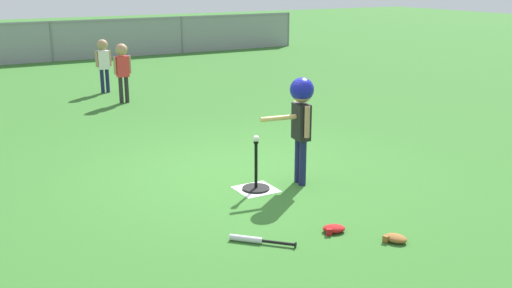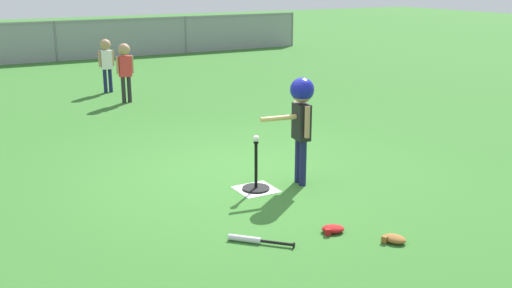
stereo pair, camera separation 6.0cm
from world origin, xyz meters
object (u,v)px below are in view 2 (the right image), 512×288
at_px(spare_bat_silver, 252,240).
at_px(batter_child, 301,109).
at_px(fielder_near_left, 106,58).
at_px(fielder_near_right, 125,65).
at_px(glove_near_bats, 333,229).
at_px(batting_tee, 256,182).
at_px(baseball_on_tee, 256,139).
at_px(glove_by_plate, 394,239).

bearing_deg(spare_bat_silver, batter_child, 41.86).
height_order(batter_child, fielder_near_left, batter_child).
xyz_separation_m(fielder_near_right, glove_near_bats, (-0.10, -6.91, -0.70)).
height_order(batter_child, spare_bat_silver, batter_child).
bearing_deg(fielder_near_right, fielder_near_left, 91.35).
bearing_deg(spare_bat_silver, fielder_near_left, 83.73).
bearing_deg(batting_tee, spare_bat_silver, -120.70).
bearing_deg(batting_tee, batter_child, -8.14).
xyz_separation_m(baseball_on_tee, glove_near_bats, (0.07, -1.41, -0.58)).
xyz_separation_m(batter_child, fielder_near_left, (-0.41, 6.79, -0.19)).
bearing_deg(batting_tee, fielder_near_right, 88.22).
bearing_deg(fielder_near_right, baseball_on_tee, -91.78).
distance_m(spare_bat_silver, glove_by_plate, 1.33).
height_order(batting_tee, spare_bat_silver, batting_tee).
bearing_deg(glove_near_bats, batting_tee, 92.81).
xyz_separation_m(batter_child, fielder_near_right, (-0.38, 5.58, -0.17)).
height_order(batting_tee, glove_near_bats, batting_tee).
distance_m(batting_tee, glove_near_bats, 1.41).
distance_m(batting_tee, baseball_on_tee, 0.53).
distance_m(baseball_on_tee, spare_bat_silver, 1.54).
bearing_deg(batting_tee, glove_near_bats, -87.19).
height_order(baseball_on_tee, fielder_near_left, fielder_near_left).
distance_m(fielder_near_right, spare_bat_silver, 6.83).
distance_m(fielder_near_left, glove_by_plate, 8.61).
bearing_deg(glove_by_plate, fielder_near_left, 91.97).
bearing_deg(glove_near_bats, batter_child, 69.96).
distance_m(baseball_on_tee, glove_near_bats, 1.52).
distance_m(batting_tee, batter_child, 1.00).
distance_m(baseball_on_tee, batter_child, 0.63).
height_order(baseball_on_tee, glove_by_plate, baseball_on_tee).
bearing_deg(fielder_near_left, batter_child, -86.54).
bearing_deg(fielder_near_right, batter_child, -86.08).
relative_size(fielder_near_right, glove_near_bats, 4.33).
bearing_deg(baseball_on_tee, glove_near_bats, -87.19).
bearing_deg(batter_child, batting_tee, 171.86).
relative_size(glove_by_plate, glove_near_bats, 1.00).
xyz_separation_m(batting_tee, glove_by_plate, (0.44, -1.87, -0.05)).
distance_m(fielder_near_left, glove_near_bats, 8.15).
xyz_separation_m(batting_tee, glove_near_bats, (0.07, -1.41, -0.05)).
distance_m(fielder_near_right, glove_near_bats, 6.94).
bearing_deg(fielder_near_right, glove_near_bats, -90.85).
bearing_deg(fielder_near_left, spare_bat_silver, -96.27).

